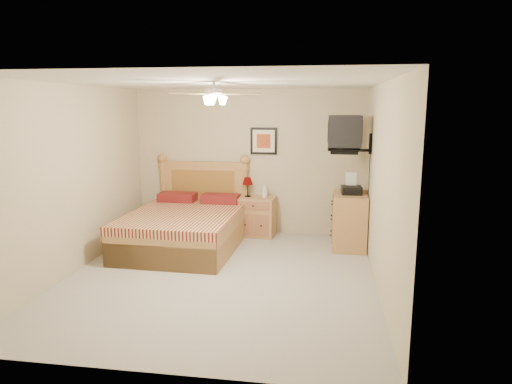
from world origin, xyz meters
TOP-DOWN VIEW (x-y plane):
  - floor at (0.00, 0.00)m, footprint 4.50×4.50m
  - ceiling at (0.00, 0.00)m, footprint 4.00×4.50m
  - wall_back at (0.00, 2.25)m, footprint 4.00×0.04m
  - wall_front at (0.00, -2.25)m, footprint 4.00×0.04m
  - wall_left at (-2.00, 0.00)m, footprint 0.04×4.50m
  - wall_right at (2.00, 0.00)m, footprint 0.04×4.50m
  - bed at (-0.84, 1.12)m, footprint 1.70×2.19m
  - nightstand at (0.18, 2.00)m, footprint 0.66×0.52m
  - table_lamp at (0.02, 2.02)m, footprint 0.20×0.20m
  - lotion_bottle at (0.32, 2.01)m, footprint 0.10×0.10m
  - framed_picture at (0.27, 2.23)m, footprint 0.46×0.04m
  - dresser at (1.73, 1.52)m, footprint 0.52×0.75m
  - fax_machine at (1.74, 1.50)m, footprint 0.32×0.34m
  - magazine_lower at (1.72, 1.83)m, footprint 0.27×0.32m
  - magazine_upper at (1.74, 1.85)m, footprint 0.21×0.28m
  - wall_tv at (1.75, 1.34)m, footprint 0.56×0.46m
  - ceiling_fan at (0.00, -0.20)m, footprint 1.14×1.14m

SIDE VIEW (x-z plane):
  - floor at x=0.00m, z-range 0.00..0.00m
  - nightstand at x=0.18m, z-range 0.00..0.68m
  - dresser at x=1.73m, z-range 0.00..0.87m
  - bed at x=-0.84m, z-range 0.00..1.39m
  - lotion_bottle at x=0.32m, z-range 0.68..0.93m
  - table_lamp at x=0.02m, z-range 0.68..1.01m
  - magazine_lower at x=1.72m, z-range 0.87..0.90m
  - magazine_upper at x=1.74m, z-range 0.90..0.92m
  - fax_machine at x=1.74m, z-range 0.87..1.20m
  - wall_back at x=0.00m, z-range 0.00..2.50m
  - wall_front at x=0.00m, z-range 0.00..2.50m
  - wall_left at x=-2.00m, z-range 0.00..2.50m
  - wall_right at x=2.00m, z-range 0.00..2.50m
  - framed_picture at x=0.27m, z-range 1.39..1.85m
  - wall_tv at x=1.75m, z-range 1.52..2.10m
  - ceiling_fan at x=0.00m, z-range 2.22..2.50m
  - ceiling at x=0.00m, z-range 2.48..2.52m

